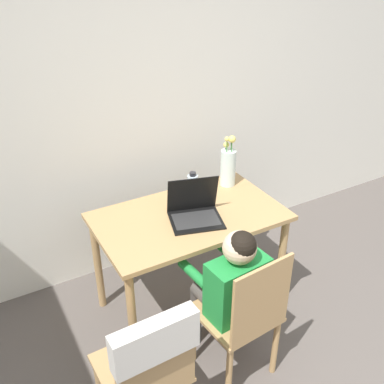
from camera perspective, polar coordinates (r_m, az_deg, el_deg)
The scene contains 8 objects.
wall_back at distance 3.18m, azimuth -5.81°, elevation 10.90°, with size 6.40×0.05×2.50m.
dining_table at distance 2.87m, azimuth -0.35°, elevation -4.59°, with size 1.17×0.70×0.75m.
chair_occupied at distance 2.56m, azimuth 6.58°, elevation -15.43°, with size 0.43×0.43×0.89m.
chair_spare at distance 2.17m, azimuth -5.37°, elevation -20.58°, with size 0.41×0.44×0.90m.
person_seated at distance 2.52m, azimuth 4.99°, elevation -11.25°, with size 0.37×0.45×0.98m.
laptop at distance 2.75m, azimuth 0.32°, elevation -2.22°, with size 0.37×0.34×0.26m.
flower_vase at distance 3.10m, azimuth 4.62°, elevation 3.39°, with size 0.11×0.11×0.37m.
water_bottle at distance 2.86m, azimuth 0.08°, elevation 0.25°, with size 0.07×0.07×0.24m.
Camera 1 is at (-1.20, -0.55, 2.26)m, focal length 42.00 mm.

